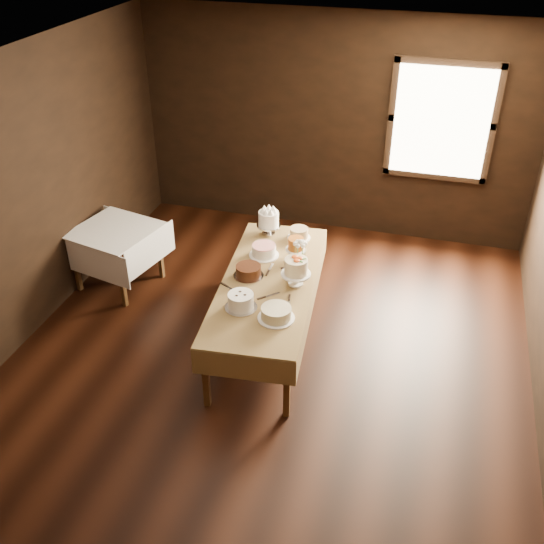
{
  "coord_description": "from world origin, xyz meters",
  "views": [
    {
      "loc": [
        1.35,
        -4.5,
        4.07
      ],
      "look_at": [
        0.0,
        0.2,
        0.95
      ],
      "focal_mm": 41.16,
      "sensor_mm": 36.0,
      "label": 1
    }
  ],
  "objects_px": {
    "cake_server_c": "(271,267)",
    "cake_server_e": "(233,290)",
    "cake_cream": "(276,313)",
    "cake_server_d": "(296,266)",
    "cake_flowers": "(296,273)",
    "cake_server_b": "(289,305)",
    "display_table": "(268,285)",
    "cake_lattice": "(264,251)",
    "cake_server_a": "(273,295)",
    "side_table": "(115,236)",
    "cake_meringue": "(269,224)",
    "cake_speckled": "(299,234)",
    "cake_caramel": "(296,249)",
    "cake_swirl": "(241,302)",
    "cake_chocolate": "(249,271)",
    "flower_vase": "(300,266)"
  },
  "relations": [
    {
      "from": "cake_meringue",
      "to": "cake_chocolate",
      "type": "relative_size",
      "value": 0.91
    },
    {
      "from": "cake_caramel",
      "to": "flower_vase",
      "type": "bearing_deg",
      "value": -67.42
    },
    {
      "from": "cake_server_c",
      "to": "cake_server_e",
      "type": "xyz_separation_m",
      "value": [
        -0.24,
        -0.49,
        0.0
      ]
    },
    {
      "from": "cake_lattice",
      "to": "cake_cream",
      "type": "height_order",
      "value": "same"
    },
    {
      "from": "side_table",
      "to": "cake_speckled",
      "type": "xyz_separation_m",
      "value": [
        2.04,
        0.39,
        0.13
      ]
    },
    {
      "from": "cake_server_a",
      "to": "cake_chocolate",
      "type": "bearing_deg",
      "value": 97.53
    },
    {
      "from": "side_table",
      "to": "cake_server_b",
      "type": "bearing_deg",
      "value": -20.87
    },
    {
      "from": "cake_lattice",
      "to": "cake_server_a",
      "type": "distance_m",
      "value": 0.73
    },
    {
      "from": "cake_flowers",
      "to": "cake_meringue",
      "type": "bearing_deg",
      "value": 120.86
    },
    {
      "from": "display_table",
      "to": "cake_flowers",
      "type": "bearing_deg",
      "value": 1.84
    },
    {
      "from": "side_table",
      "to": "cake_cream",
      "type": "bearing_deg",
      "value": -26.36
    },
    {
      "from": "display_table",
      "to": "cake_meringue",
      "type": "bearing_deg",
      "value": 106.14
    },
    {
      "from": "cake_speckled",
      "to": "cake_flowers",
      "type": "xyz_separation_m",
      "value": [
        0.19,
        -0.89,
        0.07
      ]
    },
    {
      "from": "cake_speckled",
      "to": "cake_server_e",
      "type": "distance_m",
      "value": 1.21
    },
    {
      "from": "cake_meringue",
      "to": "cake_server_e",
      "type": "distance_m",
      "value": 1.16
    },
    {
      "from": "cake_meringue",
      "to": "cake_caramel",
      "type": "distance_m",
      "value": 0.59
    },
    {
      "from": "cake_server_a",
      "to": "cake_speckled",
      "type": "bearing_deg",
      "value": 46.56
    },
    {
      "from": "cake_flowers",
      "to": "cake_server_b",
      "type": "xyz_separation_m",
      "value": [
        0.02,
        -0.36,
        -0.12
      ]
    },
    {
      "from": "cake_meringue",
      "to": "cake_server_b",
      "type": "relative_size",
      "value": 1.29
    },
    {
      "from": "cake_chocolate",
      "to": "cake_server_d",
      "type": "bearing_deg",
      "value": 36.76
    },
    {
      "from": "cake_chocolate",
      "to": "cake_server_c",
      "type": "bearing_deg",
      "value": 53.19
    },
    {
      "from": "cake_swirl",
      "to": "cake_server_c",
      "type": "distance_m",
      "value": 0.76
    },
    {
      "from": "cake_server_a",
      "to": "display_table",
      "type": "bearing_deg",
      "value": 70.73
    },
    {
      "from": "display_table",
      "to": "cake_server_b",
      "type": "relative_size",
      "value": 9.86
    },
    {
      "from": "cake_server_b",
      "to": "cake_speckled",
      "type": "bearing_deg",
      "value": 178.13
    },
    {
      "from": "cake_lattice",
      "to": "flower_vase",
      "type": "distance_m",
      "value": 0.48
    },
    {
      "from": "cake_caramel",
      "to": "cake_flowers",
      "type": "bearing_deg",
      "value": -75.67
    },
    {
      "from": "cake_swirl",
      "to": "cake_server_c",
      "type": "bearing_deg",
      "value": 84.8
    },
    {
      "from": "cake_server_d",
      "to": "flower_vase",
      "type": "height_order",
      "value": "flower_vase"
    },
    {
      "from": "cake_chocolate",
      "to": "cake_server_b",
      "type": "bearing_deg",
      "value": -35.89
    },
    {
      "from": "side_table",
      "to": "cake_speckled",
      "type": "distance_m",
      "value": 2.08
    },
    {
      "from": "cake_server_d",
      "to": "display_table",
      "type": "bearing_deg",
      "value": -152.23
    },
    {
      "from": "cake_server_a",
      "to": "cake_cream",
      "type": "bearing_deg",
      "value": -113.96
    },
    {
      "from": "cake_server_d",
      "to": "cake_server_e",
      "type": "distance_m",
      "value": 0.76
    },
    {
      "from": "cake_cream",
      "to": "cake_server_d",
      "type": "distance_m",
      "value": 0.91
    },
    {
      "from": "side_table",
      "to": "cake_server_d",
      "type": "relative_size",
      "value": 4.26
    },
    {
      "from": "cake_speckled",
      "to": "cake_lattice",
      "type": "relative_size",
      "value": 0.91
    },
    {
      "from": "cake_server_c",
      "to": "cake_meringue",
      "type": "bearing_deg",
      "value": 18.09
    },
    {
      "from": "cake_speckled",
      "to": "cake_server_a",
      "type": "distance_m",
      "value": 1.13
    },
    {
      "from": "cake_cream",
      "to": "cake_server_a",
      "type": "bearing_deg",
      "value": 110.73
    },
    {
      "from": "cake_lattice",
      "to": "flower_vase",
      "type": "xyz_separation_m",
      "value": [
        0.43,
        -0.21,
        0.02
      ]
    },
    {
      "from": "cake_server_d",
      "to": "cake_server_e",
      "type": "xyz_separation_m",
      "value": [
        -0.49,
        -0.58,
        0.0
      ]
    },
    {
      "from": "cake_flowers",
      "to": "cake_server_b",
      "type": "relative_size",
      "value": 1.25
    },
    {
      "from": "cake_server_a",
      "to": "cake_server_c",
      "type": "height_order",
      "value": "same"
    },
    {
      "from": "side_table",
      "to": "cake_chocolate",
      "type": "relative_size",
      "value": 3.02
    },
    {
      "from": "cake_speckled",
      "to": "cake_server_d",
      "type": "distance_m",
      "value": 0.59
    },
    {
      "from": "cake_cream",
      "to": "cake_server_c",
      "type": "distance_m",
      "value": 0.87
    },
    {
      "from": "cake_meringue",
      "to": "cake_server_c",
      "type": "relative_size",
      "value": 1.29
    },
    {
      "from": "display_table",
      "to": "cake_lattice",
      "type": "height_order",
      "value": "cake_lattice"
    },
    {
      "from": "cake_server_b",
      "to": "cake_cream",
      "type": "bearing_deg",
      "value": -25.23
    }
  ]
}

